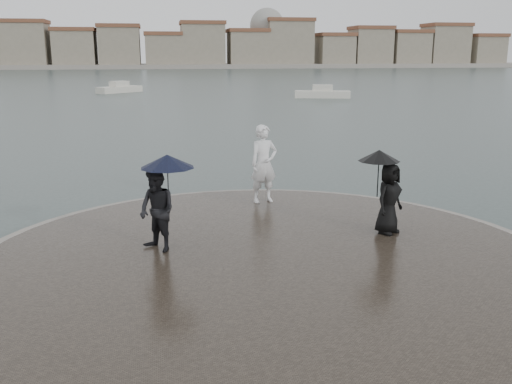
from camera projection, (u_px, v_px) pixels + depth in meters
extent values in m
plane|color=#2B3835|center=(311.00, 365.00, 8.36)|extent=(400.00, 400.00, 0.00)
cylinder|color=gray|center=(267.00, 268.00, 11.68)|extent=(12.50, 12.50, 0.32)
cylinder|color=#2D261E|center=(267.00, 267.00, 11.67)|extent=(11.90, 11.90, 0.36)
imported|color=white|center=(264.00, 164.00, 15.82)|extent=(0.90, 0.70, 2.17)
imported|color=black|center=(157.00, 211.00, 11.93)|extent=(1.05, 1.08, 1.75)
cylinder|color=black|center=(168.00, 187.00, 11.95)|extent=(0.02, 0.02, 0.90)
cone|color=black|center=(167.00, 161.00, 11.82)|extent=(1.14, 1.14, 0.28)
imported|color=black|center=(389.00, 199.00, 13.11)|extent=(0.96, 0.90, 1.65)
cylinder|color=black|center=(378.00, 178.00, 13.05)|extent=(0.02, 0.02, 0.90)
cone|color=black|center=(379.00, 156.00, 12.93)|extent=(0.96, 0.96, 0.26)
cube|color=gray|center=(164.00, 66.00, 164.28)|extent=(260.00, 20.00, 1.20)
cube|color=gray|center=(25.00, 46.00, 154.09)|extent=(12.00, 10.00, 12.00)
cube|color=brown|center=(23.00, 21.00, 152.54)|extent=(12.60, 10.60, 1.00)
cube|color=gray|center=(75.00, 50.00, 156.44)|extent=(11.00, 10.00, 10.00)
cube|color=brown|center=(74.00, 29.00, 155.13)|extent=(11.60, 10.60, 1.00)
cube|color=gray|center=(120.00, 48.00, 158.28)|extent=(11.00, 10.00, 11.00)
cube|color=brown|center=(119.00, 26.00, 156.85)|extent=(11.60, 10.60, 1.00)
cube|color=gray|center=(164.00, 52.00, 160.47)|extent=(10.00, 10.00, 9.00)
cube|color=brown|center=(163.00, 34.00, 159.28)|extent=(10.60, 10.60, 1.00)
cube|color=gray|center=(203.00, 47.00, 161.91)|extent=(12.00, 10.00, 12.00)
cube|color=brown|center=(202.00, 23.00, 160.36)|extent=(12.60, 10.60, 1.00)
cube|color=gray|center=(248.00, 50.00, 164.26)|extent=(11.00, 10.00, 10.00)
cube|color=brown|center=(248.00, 31.00, 162.95)|extent=(11.60, 10.60, 1.00)
cube|color=gray|center=(288.00, 45.00, 165.86)|extent=(13.00, 10.00, 13.00)
cube|color=brown|center=(289.00, 20.00, 164.19)|extent=(13.60, 10.60, 1.00)
cube|color=gray|center=(334.00, 52.00, 168.62)|extent=(10.00, 10.00, 9.00)
cube|color=brown|center=(335.00, 35.00, 167.43)|extent=(10.60, 10.60, 1.00)
cube|color=gray|center=(370.00, 49.00, 170.17)|extent=(11.00, 10.00, 11.00)
cube|color=brown|center=(371.00, 28.00, 168.74)|extent=(11.60, 10.60, 1.00)
cube|color=gray|center=(408.00, 50.00, 172.25)|extent=(11.00, 10.00, 10.00)
cube|color=brown|center=(409.00, 32.00, 170.94)|extent=(11.60, 10.60, 1.00)
cube|color=gray|center=(445.00, 47.00, 173.96)|extent=(12.00, 10.00, 12.00)
cube|color=brown|center=(447.00, 25.00, 172.41)|extent=(12.60, 10.60, 1.00)
cube|color=gray|center=(484.00, 52.00, 176.44)|extent=(10.00, 10.00, 9.00)
cube|color=brown|center=(485.00, 35.00, 175.25)|extent=(10.60, 10.60, 1.00)
sphere|color=gray|center=(267.00, 26.00, 165.49)|extent=(10.00, 10.00, 10.00)
cube|color=beige|center=(322.00, 95.00, 57.23)|extent=(5.73, 2.97, 0.90)
cube|color=beige|center=(323.00, 89.00, 57.09)|extent=(2.24, 1.68, 0.90)
cube|color=beige|center=(120.00, 90.00, 64.71)|extent=(5.08, 4.95, 0.90)
cube|color=beige|center=(119.00, 85.00, 64.57)|extent=(2.28, 2.25, 0.90)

